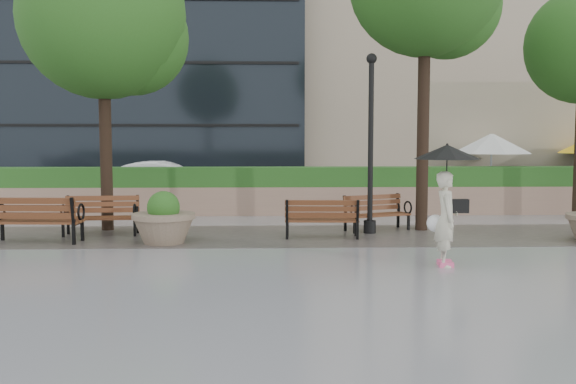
{
  "coord_description": "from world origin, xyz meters",
  "views": [
    {
      "loc": [
        -0.62,
        -11.23,
        2.23
      ],
      "look_at": [
        -0.21,
        1.72,
        1.1
      ],
      "focal_mm": 40.0,
      "sensor_mm": 36.0,
      "label": 1
    }
  ],
  "objects_px": {
    "bench_0": "(37,229)",
    "pedestrian": "(446,193)",
    "bench_2": "(322,227)",
    "planter_left": "(164,223)",
    "lamppost": "(371,155)",
    "car_right": "(164,182)",
    "bench_3": "(377,220)",
    "bench_1": "(101,224)"
  },
  "relations": [
    {
      "from": "lamppost",
      "to": "pedestrian",
      "type": "xyz_separation_m",
      "value": [
        0.72,
        -3.68,
        -0.53
      ]
    },
    {
      "from": "pedestrian",
      "to": "bench_1",
      "type": "bearing_deg",
      "value": 69.5
    },
    {
      "from": "bench_0",
      "to": "lamppost",
      "type": "distance_m",
      "value": 7.41
    },
    {
      "from": "bench_1",
      "to": "pedestrian",
      "type": "bearing_deg",
      "value": -30.98
    },
    {
      "from": "bench_3",
      "to": "planter_left",
      "type": "bearing_deg",
      "value": 176.7
    },
    {
      "from": "bench_0",
      "to": "bench_3",
      "type": "xyz_separation_m",
      "value": [
        7.4,
        1.51,
        -0.04
      ]
    },
    {
      "from": "bench_2",
      "to": "bench_3",
      "type": "bearing_deg",
      "value": -139.73
    },
    {
      "from": "bench_1",
      "to": "car_right",
      "type": "height_order",
      "value": "car_right"
    },
    {
      "from": "bench_1",
      "to": "planter_left",
      "type": "height_order",
      "value": "planter_left"
    },
    {
      "from": "planter_left",
      "to": "pedestrian",
      "type": "relative_size",
      "value": 0.63
    },
    {
      "from": "bench_1",
      "to": "bench_2",
      "type": "relative_size",
      "value": 1.03
    },
    {
      "from": "bench_2",
      "to": "lamppost",
      "type": "height_order",
      "value": "lamppost"
    },
    {
      "from": "bench_2",
      "to": "planter_left",
      "type": "xyz_separation_m",
      "value": [
        -3.34,
        -0.6,
        0.17
      ]
    },
    {
      "from": "bench_1",
      "to": "lamppost",
      "type": "relative_size",
      "value": 0.41
    },
    {
      "from": "lamppost",
      "to": "pedestrian",
      "type": "relative_size",
      "value": 1.97
    },
    {
      "from": "bench_3",
      "to": "pedestrian",
      "type": "distance_m",
      "value": 4.24
    },
    {
      "from": "bench_1",
      "to": "bench_3",
      "type": "relative_size",
      "value": 1.01
    },
    {
      "from": "car_right",
      "to": "pedestrian",
      "type": "relative_size",
      "value": 2.01
    },
    {
      "from": "planter_left",
      "to": "lamppost",
      "type": "xyz_separation_m",
      "value": [
        4.5,
        1.26,
        1.37
      ]
    },
    {
      "from": "bench_3",
      "to": "bench_1",
      "type": "bearing_deg",
      "value": 162.13
    },
    {
      "from": "bench_2",
      "to": "bench_3",
      "type": "xyz_separation_m",
      "value": [
        1.39,
        1.06,
        -0.01
      ]
    },
    {
      "from": "bench_3",
      "to": "pedestrian",
      "type": "xyz_separation_m",
      "value": [
        0.49,
        -4.09,
        1.02
      ]
    },
    {
      "from": "bench_0",
      "to": "pedestrian",
      "type": "distance_m",
      "value": 8.35
    },
    {
      "from": "bench_1",
      "to": "car_right",
      "type": "bearing_deg",
      "value": 84.85
    },
    {
      "from": "planter_left",
      "to": "bench_3",
      "type": "bearing_deg",
      "value": 19.32
    },
    {
      "from": "car_right",
      "to": "bench_1",
      "type": "bearing_deg",
      "value": -179.85
    },
    {
      "from": "bench_2",
      "to": "bench_3",
      "type": "relative_size",
      "value": 0.98
    },
    {
      "from": "bench_1",
      "to": "pedestrian",
      "type": "distance_m",
      "value": 7.75
    },
    {
      "from": "planter_left",
      "to": "pedestrian",
      "type": "height_order",
      "value": "pedestrian"
    },
    {
      "from": "pedestrian",
      "to": "planter_left",
      "type": "bearing_deg",
      "value": 72.2
    },
    {
      "from": "bench_0",
      "to": "bench_3",
      "type": "relative_size",
      "value": 1.12
    },
    {
      "from": "bench_0",
      "to": "planter_left",
      "type": "relative_size",
      "value": 1.42
    },
    {
      "from": "planter_left",
      "to": "car_right",
      "type": "distance_m",
      "value": 8.65
    },
    {
      "from": "bench_1",
      "to": "planter_left",
      "type": "relative_size",
      "value": 1.28
    },
    {
      "from": "bench_3",
      "to": "planter_left",
      "type": "height_order",
      "value": "planter_left"
    },
    {
      "from": "bench_1",
      "to": "bench_2",
      "type": "distance_m",
      "value": 4.96
    },
    {
      "from": "bench_1",
      "to": "planter_left",
      "type": "xyz_separation_m",
      "value": [
        1.59,
        -1.14,
        0.17
      ]
    },
    {
      "from": "bench_3",
      "to": "bench_0",
      "type": "bearing_deg",
      "value": 168.9
    },
    {
      "from": "pedestrian",
      "to": "bench_0",
      "type": "bearing_deg",
      "value": 79.0
    },
    {
      "from": "bench_0",
      "to": "car_right",
      "type": "relative_size",
      "value": 0.45
    },
    {
      "from": "bench_1",
      "to": "bench_3",
      "type": "distance_m",
      "value": 6.35
    },
    {
      "from": "bench_0",
      "to": "bench_2",
      "type": "xyz_separation_m",
      "value": [
        6.01,
        0.45,
        -0.03
      ]
    }
  ]
}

